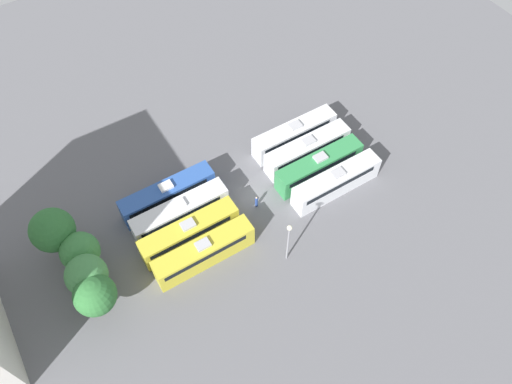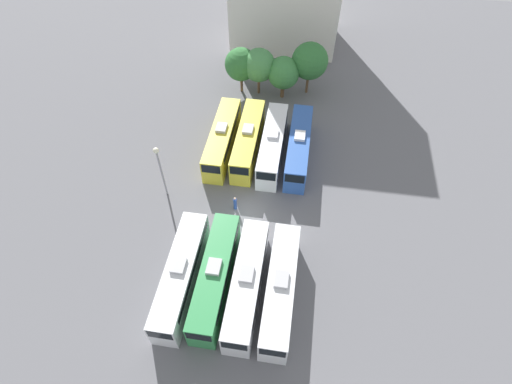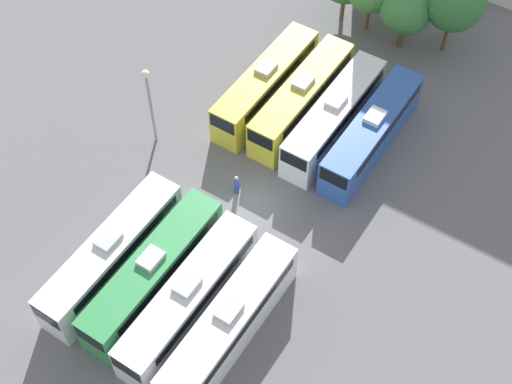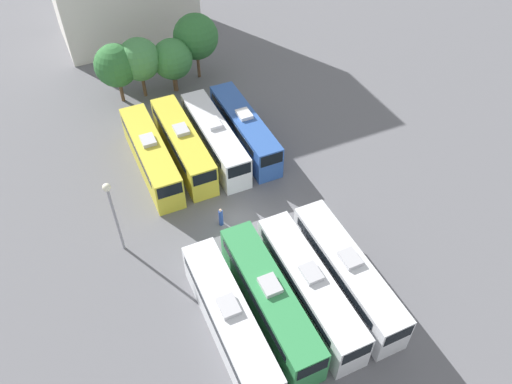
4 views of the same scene
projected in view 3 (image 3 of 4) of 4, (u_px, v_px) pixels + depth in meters
ground_plane at (252, 202)px, 50.50m from camera, size 112.59×112.59×0.00m
bus_0 at (113, 253)px, 45.79m from camera, size 2.45×11.89×3.64m
bus_1 at (154, 272)px, 44.95m from camera, size 2.45×11.89×3.64m
bus_2 at (189, 298)px, 43.83m from camera, size 2.45×11.89×3.64m
bus_3 at (230, 323)px, 42.80m from camera, size 2.45×11.89×3.64m
bus_4 at (266, 83)px, 55.19m from camera, size 2.45×11.89×3.64m
bus_5 at (302, 97)px, 54.28m from camera, size 2.45×11.89×3.64m
bus_6 at (334, 116)px, 53.12m from camera, size 2.45×11.89×3.64m
bus_7 at (372, 132)px, 52.16m from camera, size 2.45×11.89×3.64m
worker_person at (237, 185)px, 50.38m from camera, size 0.36×0.36×1.81m
light_pole at (149, 94)px, 50.25m from camera, size 0.60×0.60×7.04m
tree_2 at (407, 9)px, 57.54m from camera, size 4.32×4.32×5.99m
tree_3 at (455, 1)px, 56.34m from camera, size 4.92×4.92×7.41m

